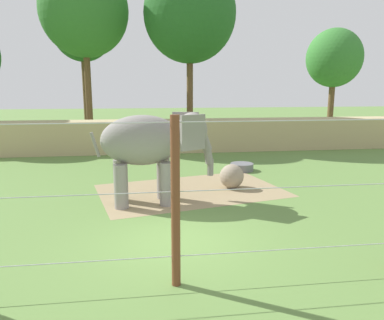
# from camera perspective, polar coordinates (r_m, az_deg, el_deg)

# --- Properties ---
(ground_plane) EXTENTS (120.00, 120.00, 0.00)m
(ground_plane) POSITION_cam_1_polar(r_m,az_deg,el_deg) (10.03, -2.34, -12.03)
(ground_plane) COLOR #5B7F3D
(dirt_patch) EXTENTS (7.65, 5.78, 0.01)m
(dirt_patch) POSITION_cam_1_polar(r_m,az_deg,el_deg) (14.40, -0.14, -4.71)
(dirt_patch) COLOR #937F5B
(dirt_patch) RESTS_ON ground
(embankment_wall) EXTENTS (36.00, 1.80, 1.94)m
(embankment_wall) POSITION_cam_1_polar(r_m,az_deg,el_deg) (22.93, -5.59, 3.70)
(embankment_wall) COLOR tan
(embankment_wall) RESTS_ON ground
(elephant) EXTENTS (4.18, 1.80, 3.09)m
(elephant) POSITION_cam_1_polar(r_m,az_deg,el_deg) (12.60, -6.22, 2.45)
(elephant) COLOR gray
(elephant) RESTS_ON ground
(enrichment_ball) EXTENTS (0.95, 0.95, 0.95)m
(enrichment_ball) POSITION_cam_1_polar(r_m,az_deg,el_deg) (14.74, 6.12, -2.49)
(enrichment_ball) COLOR gray
(enrichment_ball) RESTS_ON ground
(cable_fence) EXTENTS (10.06, 0.18, 3.45)m
(cable_fence) POSITION_cam_1_polar(r_m,az_deg,el_deg) (7.29, -1.31, -6.59)
(cable_fence) COLOR brown
(cable_fence) RESTS_ON ground
(water_tub) EXTENTS (1.10, 1.10, 0.35)m
(water_tub) POSITION_cam_1_polar(r_m,az_deg,el_deg) (17.90, 7.66, -1.04)
(water_tub) COLOR slate
(water_tub) RESTS_ON ground
(tree_far_left) EXTENTS (4.10, 4.10, 8.19)m
(tree_far_left) POSITION_cam_1_polar(r_m,az_deg,el_deg) (30.60, 20.99, 14.34)
(tree_far_left) COLOR brown
(tree_far_left) RESTS_ON ground
(tree_left_of_centre) EXTENTS (6.20, 6.20, 11.99)m
(tree_left_of_centre) POSITION_cam_1_polar(r_m,az_deg,el_deg) (26.75, -0.35, 21.48)
(tree_left_of_centre) COLOR brown
(tree_left_of_centre) RESTS_ON ground
(tree_behind_wall) EXTENTS (4.37, 4.37, 10.32)m
(tree_behind_wall) POSITION_cam_1_polar(r_m,az_deg,el_deg) (29.69, -16.46, 18.56)
(tree_behind_wall) COLOR brown
(tree_behind_wall) RESTS_ON ground
(tree_far_right) EXTENTS (5.83, 5.83, 11.96)m
(tree_far_right) POSITION_cam_1_polar(r_m,az_deg,el_deg) (27.40, -16.23, 21.16)
(tree_far_right) COLOR brown
(tree_far_right) RESTS_ON ground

